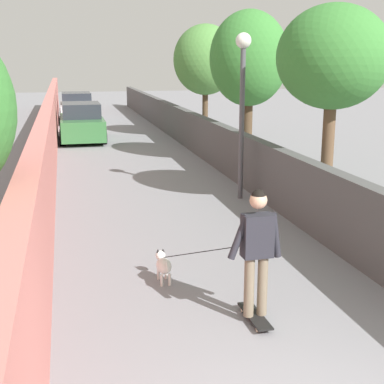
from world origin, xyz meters
name	(u,v)px	position (x,y,z in m)	size (l,w,h in m)	color
ground_plane	(133,164)	(14.00, 0.00, 0.00)	(80.00, 80.00, 0.00)	gray
wall_left	(49,145)	(12.00, 2.53, 1.01)	(48.00, 0.30, 2.01)	#CC726B
fence_right	(226,150)	(12.00, -2.53, 0.68)	(48.00, 0.30, 1.36)	#4C4C4C
tree_right_near	(205,60)	(19.00, -3.72, 3.24)	(2.64, 2.64, 4.68)	#473523
tree_right_mid	(333,58)	(7.50, -3.46, 3.30)	(2.38, 2.38, 4.41)	brown
tree_right_far	(249,59)	(13.00, -3.52, 3.27)	(2.42, 2.42, 4.75)	#473523
lamp_post	(242,86)	(8.96, -1.98, 2.69)	(0.36, 0.36, 3.87)	#4C4C51
skateboard	(255,316)	(2.90, -0.18, 0.07)	(0.80, 0.21, 0.08)	black
person_skateboarder	(257,243)	(2.90, -0.18, 1.05)	(0.23, 0.71, 1.66)	#726651
dog	(164,265)	(4.41, 0.74, 0.27)	(1.83, 1.04, 1.06)	white
car_near	(82,123)	(19.57, 1.38, 0.71)	(3.99, 1.80, 1.54)	#336B38
car_far	(77,108)	(26.75, 1.38, 0.72)	(4.16, 1.80, 1.54)	silver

